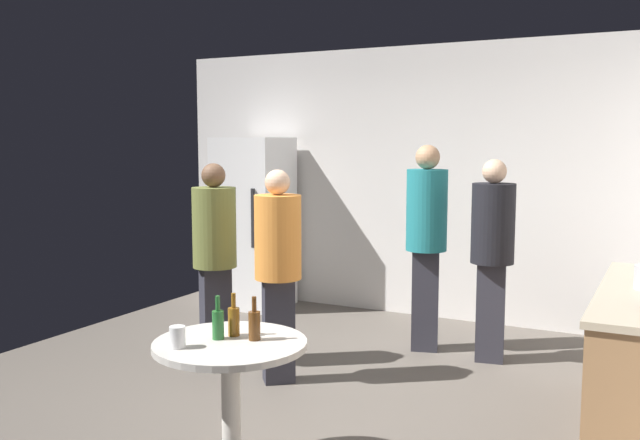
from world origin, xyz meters
name	(u,v)px	position (x,y,z in m)	size (l,w,h in m)	color
ground_plane	(283,404)	(0.00, 0.00, -0.05)	(5.20, 5.20, 0.10)	#5B544C
wall_back	(414,182)	(0.00, 2.63, 1.35)	(5.32, 0.06, 2.70)	silver
refrigerator	(254,222)	(-1.64, 2.20, 0.90)	(0.70, 0.68, 1.80)	white
foreground_table	(230,361)	(0.33, -1.10, 0.63)	(0.80, 0.80, 0.73)	beige
beer_bottle_amber	(234,320)	(0.29, -1.00, 0.82)	(0.06, 0.06, 0.23)	#8C5919
beer_bottle_brown	(254,324)	(0.43, -1.02, 0.82)	(0.06, 0.06, 0.23)	#593314
beer_bottle_green	(218,323)	(0.25, -1.09, 0.82)	(0.06, 0.06, 0.23)	#26662D
plastic_cup_white	(177,337)	(0.16, -1.31, 0.79)	(0.08, 0.08, 0.11)	white
person_in_olive_shirt	(215,249)	(-0.83, 0.37, 0.93)	(0.48, 0.48, 1.59)	#2D2D38
person_in_orange_shirt	(278,260)	(-0.20, 0.27, 0.91)	(0.48, 0.48, 1.56)	#2D2D38
person_in_teal_shirt	(426,231)	(0.51, 1.51, 1.02)	(0.42, 0.42, 1.73)	#2D2D38
person_in_black_shirt	(492,245)	(1.07, 1.46, 0.95)	(0.40, 0.40, 1.62)	#2D2D38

